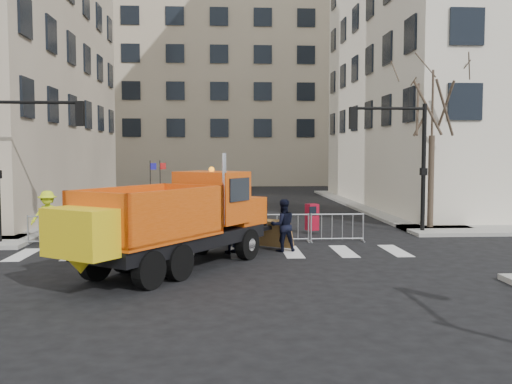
{
  "coord_description": "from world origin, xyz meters",
  "views": [
    {
      "loc": [
        0.07,
        -13.66,
        3.4
      ],
      "look_at": [
        1.09,
        2.5,
        2.27
      ],
      "focal_mm": 40.0,
      "sensor_mm": 36.0,
      "label": 1
    }
  ],
  "objects": [
    {
      "name": "ground",
      "position": [
        0.0,
        0.0,
        0.0
      ],
      "size": [
        120.0,
        120.0,
        0.0
      ],
      "primitive_type": "plane",
      "color": "black",
      "rests_on": "ground"
    },
    {
      "name": "sidewalk_back",
      "position": [
        0.0,
        8.5,
        0.07
      ],
      "size": [
        64.0,
        5.0,
        0.15
      ],
      "primitive_type": "cube",
      "color": "gray",
      "rests_on": "ground"
    },
    {
      "name": "building_far",
      "position": [
        0.0,
        52.0,
        12.0
      ],
      "size": [
        30.0,
        18.0,
        24.0
      ],
      "primitive_type": "cube",
      "color": "tan",
      "rests_on": "ground"
    },
    {
      "name": "traffic_light_right",
      "position": [
        8.5,
        9.5,
        2.7
      ],
      "size": [
        0.18,
        0.18,
        5.4
      ],
      "primitive_type": "cylinder",
      "color": "black",
      "rests_on": "ground"
    },
    {
      "name": "crowd_barriers",
      "position": [
        -0.75,
        7.6,
        0.55
      ],
      "size": [
        12.6,
        0.6,
        1.1
      ],
      "primitive_type": null,
      "color": "#9EA0A5",
      "rests_on": "ground"
    },
    {
      "name": "street_tree",
      "position": [
        9.2,
        10.5,
        3.75
      ],
      "size": [
        3.0,
        3.0,
        7.5
      ],
      "primitive_type": null,
      "color": "#382B21",
      "rests_on": "ground"
    },
    {
      "name": "plow_truck",
      "position": [
        -1.27,
        2.69,
        1.5
      ],
      "size": [
        6.84,
        8.47,
        3.38
      ],
      "rotation": [
        0.0,
        0.0,
        0.97
      ],
      "color": "black",
      "rests_on": "ground"
    },
    {
      "name": "cop_a",
      "position": [
        0.67,
        6.55,
        0.8
      ],
      "size": [
        0.61,
        0.42,
        1.6
      ],
      "primitive_type": "imported",
      "rotation": [
        0.0,
        0.0,
        3.21
      ],
      "color": "black",
      "rests_on": "ground"
    },
    {
      "name": "cop_b",
      "position": [
        2.21,
        5.65,
        0.9
      ],
      "size": [
        1.0,
        0.85,
        1.8
      ],
      "primitive_type": "imported",
      "rotation": [
        0.0,
        0.0,
        3.35
      ],
      "color": "black",
      "rests_on": "ground"
    },
    {
      "name": "cop_c",
      "position": [
        0.45,
        5.33,
        0.81
      ],
      "size": [
        1.01,
        0.84,
        1.62
      ],
      "primitive_type": "imported",
      "rotation": [
        0.0,
        0.0,
        3.7
      ],
      "color": "black",
      "rests_on": "ground"
    },
    {
      "name": "worker",
      "position": [
        -6.28,
        7.63,
        1.07
      ],
      "size": [
        1.25,
        0.79,
        1.84
      ],
      "primitive_type": "imported",
      "rotation": [
        0.0,
        0.0,
        0.09
      ],
      "color": "#D5F01C",
      "rests_on": "sidewalk_back"
    },
    {
      "name": "newspaper_box",
      "position": [
        3.89,
        9.79,
        0.7
      ],
      "size": [
        0.57,
        0.55,
        1.1
      ],
      "primitive_type": "cube",
      "rotation": [
        0.0,
        0.0,
        0.42
      ],
      "color": "maroon",
      "rests_on": "sidewalk_back"
    }
  ]
}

